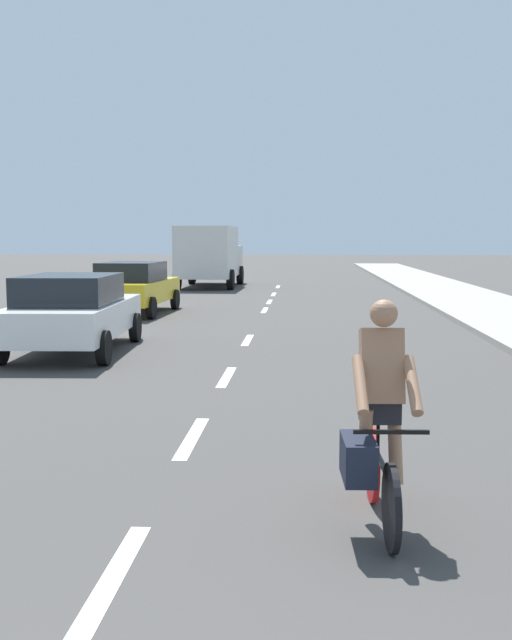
{
  "coord_description": "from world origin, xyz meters",
  "views": [
    {
      "loc": [
        1.3,
        -0.71,
        2.3
      ],
      "look_at": [
        0.57,
        10.07,
        1.1
      ],
      "focal_mm": 41.68,
      "sensor_mm": 36.0,
      "label": 1
    }
  ],
  "objects_px": {
    "delivery_truck": "(210,255)",
    "parked_car_yellow": "(133,286)",
    "cyclist": "(377,424)",
    "parked_car_white": "(73,311)"
  },
  "relations": [
    {
      "from": "cyclist",
      "to": "delivery_truck",
      "type": "distance_m",
      "value": 29.12
    },
    {
      "from": "parked_car_yellow",
      "to": "delivery_truck",
      "type": "xyz_separation_m",
      "value": [
        0.71,
        12.37,
        0.66
      ]
    },
    {
      "from": "parked_car_white",
      "to": "delivery_truck",
      "type": "distance_m",
      "value": 20.01
    },
    {
      "from": "cyclist",
      "to": "parked_car_yellow",
      "type": "relative_size",
      "value": 0.41
    },
    {
      "from": "parked_car_yellow",
      "to": "delivery_truck",
      "type": "relative_size",
      "value": 0.71
    },
    {
      "from": "parked_car_yellow",
      "to": "parked_car_white",
      "type": "bearing_deg",
      "value": -82.99
    },
    {
      "from": "delivery_truck",
      "to": "parked_car_yellow",
      "type": "bearing_deg",
      "value": -92.17
    },
    {
      "from": "cyclist",
      "to": "parked_car_white",
      "type": "bearing_deg",
      "value": -61.61
    },
    {
      "from": "parked_car_yellow",
      "to": "delivery_truck",
      "type": "bearing_deg",
      "value": 89.57
    },
    {
      "from": "cyclist",
      "to": "parked_car_white",
      "type": "distance_m",
      "value": 10.12
    }
  ]
}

